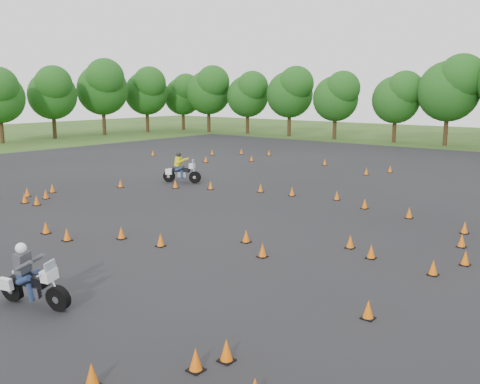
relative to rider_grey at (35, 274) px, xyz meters
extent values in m
plane|color=#2D5119|center=(-1.70, 6.39, -0.85)|extent=(140.00, 140.00, 0.00)
plane|color=black|center=(-1.70, 12.39, -0.84)|extent=(62.00, 62.00, 0.00)
cone|color=#E56009|center=(7.09, 8.59, -0.62)|extent=(0.26, 0.26, 0.45)
cone|color=#E56009|center=(-12.79, 25.64, -0.62)|extent=(0.26, 0.26, 0.45)
cone|color=#E56009|center=(-7.26, 27.21, -0.62)|extent=(0.26, 0.26, 0.45)
cone|color=#E56009|center=(-4.70, 15.90, -0.62)|extent=(0.26, 0.26, 0.45)
cone|color=#E56009|center=(4.96, 8.93, -0.62)|extent=(0.26, 0.26, 0.45)
cone|color=#E56009|center=(5.61, 0.85, -0.62)|extent=(0.26, 0.26, 0.45)
cone|color=#E56009|center=(5.38, 0.18, -0.62)|extent=(0.26, 0.26, 0.45)
cone|color=#E56009|center=(3.88, 9.55, -0.62)|extent=(0.26, 0.26, 0.45)
cone|color=#E56009|center=(6.94, 4.54, -0.62)|extent=(0.26, 0.26, 0.45)
cone|color=#E56009|center=(-11.71, 12.12, -0.62)|extent=(0.26, 0.26, 0.45)
cone|color=#E56009|center=(-7.35, 14.84, -0.62)|extent=(0.26, 0.26, 0.45)
cone|color=#E56009|center=(1.47, 15.68, -0.62)|extent=(0.26, 0.26, 0.45)
cone|color=#E56009|center=(-13.35, 8.85, -0.62)|extent=(0.26, 0.26, 0.45)
cone|color=#E56009|center=(-17.83, 26.75, -0.62)|extent=(0.26, 0.26, 0.45)
cone|color=#E56009|center=(-2.13, 26.92, -0.62)|extent=(0.26, 0.26, 0.45)
cone|color=#E56009|center=(-0.49, 16.61, -0.62)|extent=(0.26, 0.26, 0.45)
cone|color=#E56009|center=(-15.14, 23.00, -0.62)|extent=(0.26, 0.26, 0.45)
cone|color=#E56009|center=(7.55, 10.15, -0.62)|extent=(0.26, 0.26, 0.45)
cone|color=#E56009|center=(-9.15, 13.90, -0.62)|extent=(0.26, 0.26, 0.45)
cone|color=#E56009|center=(6.40, 14.04, -0.62)|extent=(0.26, 0.26, 0.45)
cone|color=#E56009|center=(-11.06, 6.57, -0.62)|extent=(0.26, 0.26, 0.45)
cone|color=#E56009|center=(2.10, 6.84, -0.62)|extent=(0.26, 0.26, 0.45)
cone|color=#E56009|center=(-4.60, 3.93, -0.62)|extent=(0.26, 0.26, 0.45)
cone|color=#E56009|center=(-2.82, 16.12, -0.62)|extent=(0.26, 0.26, 0.45)
cone|color=#E56009|center=(-13.36, 7.40, -0.62)|extent=(0.26, 0.26, 0.45)
cone|color=#E56009|center=(-3.25, 5.34, -0.62)|extent=(0.26, 0.26, 0.45)
cone|color=#E56009|center=(-6.09, 4.01, -0.62)|extent=(0.26, 0.26, 0.45)
cone|color=#E56009|center=(0.62, 7.85, -0.62)|extent=(0.26, 0.26, 0.45)
cone|color=#E56009|center=(-12.14, 7.72, -0.62)|extent=(0.26, 0.26, 0.45)
cone|color=#E56009|center=(-16.34, 28.84, -0.62)|extent=(0.26, 0.26, 0.45)
cone|color=#E56009|center=(6.86, 12.10, -0.62)|extent=(0.26, 0.26, 0.45)
cone|color=#E56009|center=(-13.91, 29.50, -0.62)|extent=(0.26, 0.26, 0.45)
cone|color=#E56009|center=(4.29, -1.44, -0.62)|extent=(0.26, 0.26, 0.45)
cone|color=#E56009|center=(-1.41, 5.58, -0.62)|extent=(0.26, 0.26, 0.45)
cone|color=#E56009|center=(3.79, 15.13, -0.62)|extent=(0.26, 0.26, 0.45)
cone|color=#E56009|center=(-11.97, 6.48, -0.62)|extent=(0.26, 0.26, 0.45)
cone|color=#E56009|center=(-2.93, 25.00, -0.62)|extent=(0.26, 0.26, 0.45)
cone|color=#E56009|center=(-21.31, 23.24, -0.62)|extent=(0.26, 0.26, 0.45)
camera|label=1|loc=(12.07, -6.77, 4.56)|focal=40.00mm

